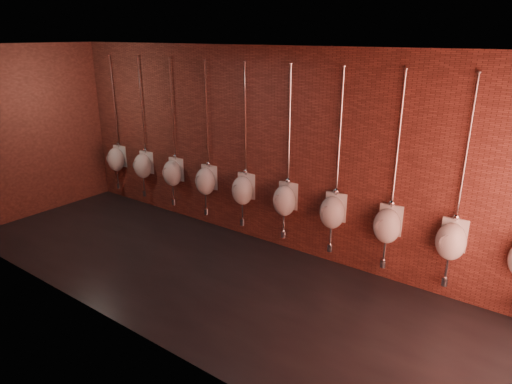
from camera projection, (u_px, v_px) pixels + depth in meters
ground at (202, 274)px, 6.74m from camera, size 8.50×8.50×0.00m
room_shell at (196, 141)px, 6.07m from camera, size 8.54×3.04×3.22m
urinal_0 at (116, 159)px, 9.52m from camera, size 0.44×0.40×2.72m
urinal_1 at (143, 165)px, 9.05m from camera, size 0.44×0.40×2.72m
urinal_2 at (173, 172)px, 8.58m from camera, size 0.44×0.40×2.72m
urinal_3 at (206, 180)px, 8.12m from camera, size 0.44×0.40×2.72m
urinal_4 at (243, 189)px, 7.65m from camera, size 0.44×0.40×2.72m
urinal_5 at (285, 200)px, 7.18m from camera, size 0.44×0.40×2.72m
urinal_6 at (332, 211)px, 6.71m from camera, size 0.44×0.40×2.72m
urinal_7 at (387, 225)px, 6.24m from camera, size 0.44×0.40×2.72m
urinal_8 at (451, 240)px, 5.78m from camera, size 0.44×0.40×2.72m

